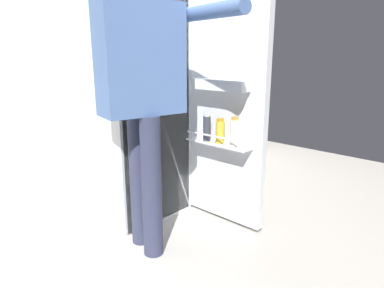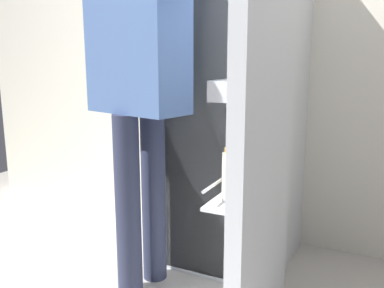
{
  "view_description": "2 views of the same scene",
  "coord_description": "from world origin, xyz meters",
  "views": [
    {
      "loc": [
        -1.55,
        -1.47,
        1.22
      ],
      "look_at": [
        0.0,
        -0.06,
        0.65
      ],
      "focal_mm": 32.14,
      "sensor_mm": 36.0,
      "label": 1
    },
    {
      "loc": [
        0.79,
        -1.55,
        1.12
      ],
      "look_at": [
        0.04,
        -0.04,
        0.77
      ],
      "focal_mm": 39.18,
      "sensor_mm": 36.0,
      "label": 2
    }
  ],
  "objects": [
    {
      "name": "person",
      "position": [
        -0.28,
        0.07,
        1.06
      ],
      "size": [
        0.59,
        0.86,
        1.74
      ],
      "color": "#2D334C",
      "rests_on": "ground_plane"
    },
    {
      "name": "kitchen_wall",
      "position": [
        0.0,
        0.93,
        1.3
      ],
      "size": [
        4.4,
        0.1,
        2.6
      ],
      "primitive_type": "cube",
      "color": "silver",
      "rests_on": "ground_plane"
    },
    {
      "name": "refrigerator",
      "position": [
        0.03,
        0.51,
        0.85
      ],
      "size": [
        0.71,
        1.26,
        1.7
      ],
      "color": "silver",
      "rests_on": "ground_plane"
    }
  ]
}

